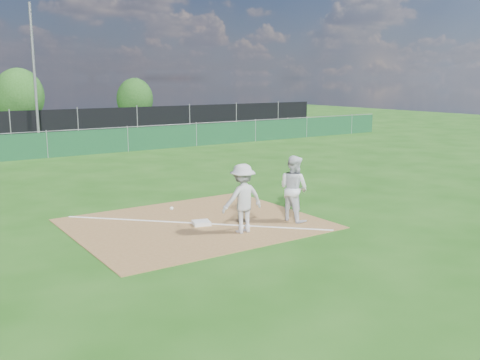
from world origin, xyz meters
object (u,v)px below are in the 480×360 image
at_px(play_at_first, 243,198).
at_px(tree_right, 135,99).
at_px(light_pole, 34,73).
at_px(runner, 294,188).
at_px(car_right, 80,122).
at_px(tree_mid, 19,96).
at_px(first_base, 201,223).

bearing_deg(play_at_first, tree_right, 70.76).
bearing_deg(play_at_first, light_pole, 87.67).
distance_m(runner, car_right, 28.12).
distance_m(runner, tree_mid, 34.21).
xyz_separation_m(light_pole, play_at_first, (-0.94, -23.03, -3.15)).
relative_size(light_pole, play_at_first, 3.37).
bearing_deg(runner, first_base, 57.03).
height_order(light_pole, tree_mid, light_pole).
bearing_deg(car_right, tree_right, -66.17).
relative_size(light_pole, tree_right, 2.15).
height_order(runner, car_right, runner).
distance_m(light_pole, runner, 23.09).
relative_size(car_right, tree_right, 1.10).
height_order(light_pole, car_right, light_pole).
height_order(light_pole, first_base, light_pole).
bearing_deg(runner, play_at_first, 86.19).
bearing_deg(play_at_first, car_right, 79.76).
height_order(light_pole, play_at_first, light_pole).
relative_size(car_right, tree_mid, 0.91).
xyz_separation_m(light_pole, car_right, (4.14, 5.06, -3.40)).
bearing_deg(runner, car_right, -16.33).
bearing_deg(light_pole, play_at_first, -92.33).
bearing_deg(tree_mid, car_right, -66.65).
bearing_deg(light_pole, first_base, -93.73).
height_order(light_pole, runner, light_pole).
relative_size(first_base, car_right, 0.10).
bearing_deg(light_pole, tree_right, 44.65).
bearing_deg(first_base, tree_right, 69.38).
bearing_deg(first_base, play_at_first, -66.53).
bearing_deg(car_right, first_base, 152.02).
bearing_deg(first_base, car_right, 78.33).
xyz_separation_m(first_base, runner, (2.22, -0.96, 0.80)).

